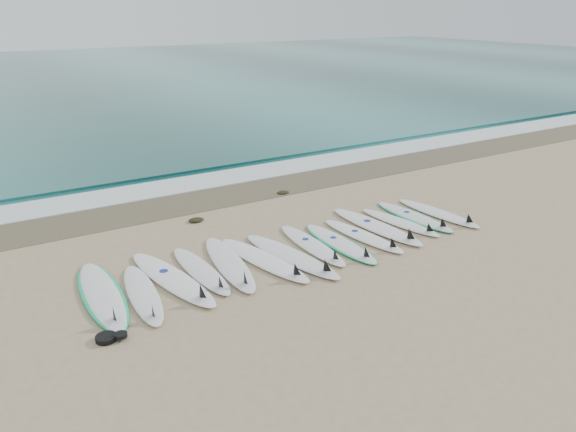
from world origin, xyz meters
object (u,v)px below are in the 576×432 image
surfboard_0 (102,295)px  surfboard_7 (313,245)px  surfboard_13 (440,213)px  leash_coil (109,337)px

surfboard_0 → surfboard_7: 4.33m
surfboard_13 → leash_coil: 8.37m
leash_coil → surfboard_13: bearing=8.6°
surfboard_7 → surfboard_13: bearing=2.3°
surfboard_7 → surfboard_13: same height
surfboard_7 → surfboard_13: (3.70, -0.00, 0.00)m
surfboard_0 → leash_coil: size_ratio=6.23×
surfboard_13 → surfboard_0: bearing=174.7°
surfboard_13 → surfboard_7: bearing=175.6°
surfboard_7 → surfboard_0: bearing=-179.4°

